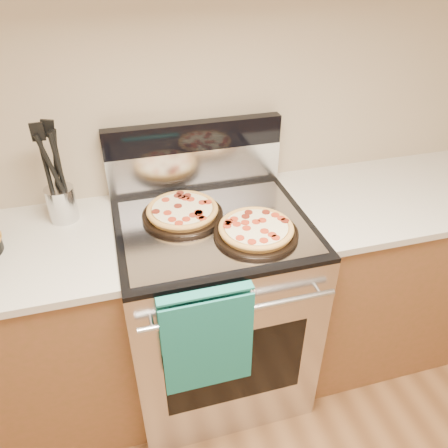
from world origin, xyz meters
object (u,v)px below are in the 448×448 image
object	(u,v)px
pepperoni_pizza_back	(182,212)
range_body	(214,309)
utensil_crock	(62,204)
pepperoni_pizza_front	(256,230)

from	to	relation	value
pepperoni_pizza_back	range_body	bearing A→B (deg)	-33.27
pepperoni_pizza_back	utensil_crock	world-z (taller)	utensil_crock
range_body	pepperoni_pizza_front	world-z (taller)	pepperoni_pizza_front
pepperoni_pizza_back	utensil_crock	xyz separation A→B (m)	(-0.46, 0.13, 0.03)
range_body	pepperoni_pizza_front	xyz separation A→B (m)	(0.13, -0.13, 0.50)
pepperoni_pizza_front	utensil_crock	distance (m)	0.77
pepperoni_pizza_front	utensil_crock	bearing A→B (deg)	154.49
range_body	pepperoni_pizza_front	bearing A→B (deg)	-44.12
utensil_crock	pepperoni_pizza_front	bearing A→B (deg)	-25.51
range_body	pepperoni_pizza_back	bearing A→B (deg)	146.73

